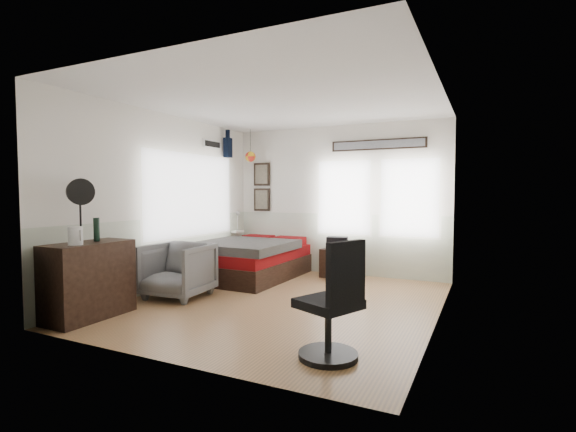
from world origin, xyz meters
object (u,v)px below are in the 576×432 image
task_chair (333,311)px  nightstand (337,263)px  dresser (89,280)px  armchair (178,270)px  bed (251,259)px

task_chair → nightstand: bearing=132.4°
dresser → task_chair: bearing=1.2°
dresser → nightstand: size_ratio=1.99×
nightstand → dresser: bearing=-110.7°
dresser → armchair: 1.26m
bed → task_chair: (2.52, -2.80, 0.12)m
bed → armchair: armchair is taller
dresser → nightstand: (1.87, 3.54, -0.20)m
nightstand → task_chair: 3.67m
bed → task_chair: task_chair is taller
dresser → bed: bearing=79.9°
dresser → armchair: bearing=76.7°
nightstand → bed: bearing=-146.4°
bed → dresser: 2.92m
armchair → task_chair: size_ratio=0.79×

